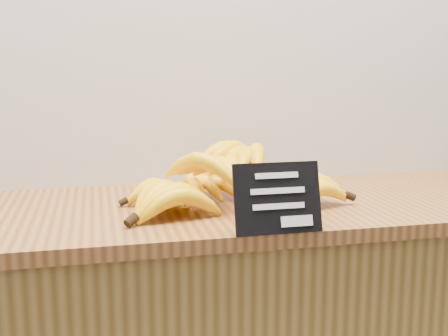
# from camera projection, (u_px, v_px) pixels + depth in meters

# --- Properties ---
(counter_top) EXTENTS (1.54, 0.54, 0.03)m
(counter_top) POSITION_uv_depth(u_px,v_px,m) (219.00, 209.00, 1.30)
(counter_top) COLOR #965E2E
(counter_top) RESTS_ON counter
(chalkboard_sign) EXTENTS (0.17, 0.04, 0.13)m
(chalkboard_sign) POSITION_uv_depth(u_px,v_px,m) (278.00, 198.00, 1.05)
(chalkboard_sign) COLOR black
(chalkboard_sign) RESTS_ON counter_top
(banana_pile) EXTENTS (0.54, 0.35, 0.12)m
(banana_pile) POSITION_uv_depth(u_px,v_px,m) (216.00, 181.00, 1.27)
(banana_pile) COLOR yellow
(banana_pile) RESTS_ON counter_top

